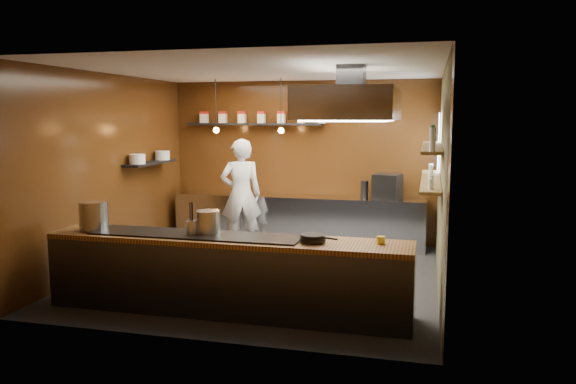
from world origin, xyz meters
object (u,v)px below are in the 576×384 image
(espresso_machine, at_px, (387,187))
(stockpot_small, at_px, (208,222))
(chef, at_px, (241,195))
(extractor_hood, at_px, (351,104))
(stockpot_large, at_px, (94,215))

(espresso_machine, bearing_deg, stockpot_small, -103.86)
(chef, bearing_deg, espresso_machine, 169.81)
(espresso_machine, xyz_separation_m, chef, (-2.49, -0.63, -0.14))
(espresso_machine, bearing_deg, chef, -152.47)
(extractor_hood, xyz_separation_m, chef, (-2.18, 1.90, -1.52))
(extractor_hood, height_order, chef, extractor_hood)
(extractor_hood, bearing_deg, chef, 138.85)
(stockpot_large, relative_size, espresso_machine, 0.80)
(espresso_machine, distance_m, chef, 2.57)
(espresso_machine, height_order, chef, chef)
(stockpot_small, bearing_deg, chef, 101.53)
(stockpot_small, xyz_separation_m, espresso_machine, (1.88, 3.65, 0.05))
(espresso_machine, bearing_deg, extractor_hood, -83.72)
(espresso_machine, relative_size, chef, 0.23)
(stockpot_large, relative_size, chef, 0.18)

